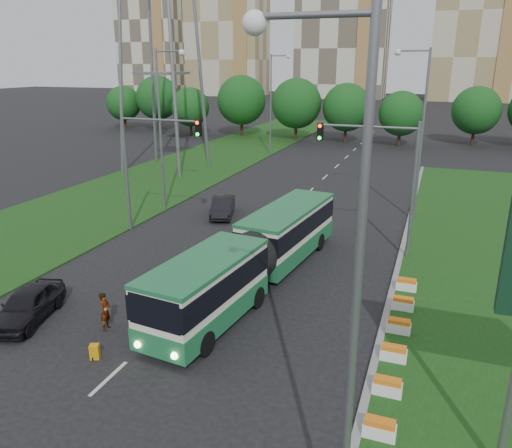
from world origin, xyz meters
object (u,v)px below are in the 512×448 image
at_px(traffic_mast_left, 146,154).
at_px(car_left_far, 223,207).
at_px(car_left_near, 28,305).
at_px(shopping_trolley, 95,352).
at_px(articulated_bus, 255,254).
at_px(traffic_mast_median, 386,167).
at_px(pedestrian, 105,311).

height_order(traffic_mast_left, car_left_far, traffic_mast_left).
relative_size(car_left_near, car_left_far, 1.01).
bearing_deg(shopping_trolley, articulated_bus, 44.06).
xyz_separation_m(traffic_mast_median, traffic_mast_left, (-15.16, -1.00, 0.00)).
bearing_deg(car_left_far, pedestrian, -101.01).
xyz_separation_m(traffic_mast_left, car_left_far, (3.08, 5.15, -4.63)).
bearing_deg(shopping_trolley, car_left_near, 137.89).
relative_size(articulated_bus, shopping_trolley, 27.63).
height_order(traffic_mast_left, articulated_bus, traffic_mast_left).
xyz_separation_m(car_left_near, shopping_trolley, (4.72, -1.55, -0.45)).
bearing_deg(shopping_trolley, car_left_far, 75.02).
bearing_deg(pedestrian, traffic_mast_median, -47.25).
bearing_deg(shopping_trolley, traffic_mast_left, 89.52).
height_order(traffic_mast_median, articulated_bus, traffic_mast_median).
bearing_deg(pedestrian, articulated_bus, -43.83).
relative_size(pedestrian, shopping_trolley, 2.84).
relative_size(articulated_bus, car_left_near, 3.77).
height_order(traffic_mast_median, car_left_near, traffic_mast_median).
bearing_deg(traffic_mast_left, traffic_mast_median, 3.77).
xyz_separation_m(articulated_bus, pedestrian, (-4.44, -6.55, -0.82)).
relative_size(traffic_mast_median, traffic_mast_left, 1.00).
relative_size(car_left_near, pedestrian, 2.58).
bearing_deg(articulated_bus, shopping_trolley, -105.34).
distance_m(traffic_mast_median, shopping_trolley, 18.30).
bearing_deg(shopping_trolley, pedestrian, 90.92).
bearing_deg(car_left_near, car_left_far, 70.16).
xyz_separation_m(traffic_mast_left, car_left_near, (1.38, -12.53, -4.60)).
bearing_deg(car_left_near, traffic_mast_median, 30.14).
height_order(car_left_near, pedestrian, pedestrian).
xyz_separation_m(articulated_bus, shopping_trolley, (-3.48, -8.61, -1.38)).
bearing_deg(car_left_far, articulated_bus, -76.39).
height_order(traffic_mast_left, car_left_near, traffic_mast_left).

